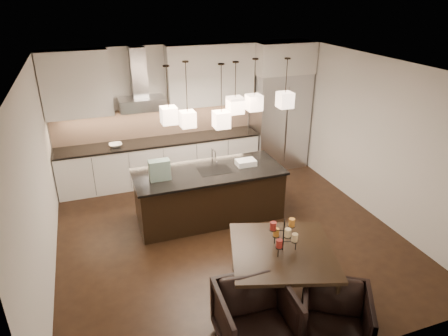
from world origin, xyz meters
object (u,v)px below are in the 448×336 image
object	(u,v)px
dining_table	(281,274)
armchair_left	(256,319)
armchair_right	(335,319)
refrigerator	(279,121)
island_body	(209,195)

from	to	relation	value
dining_table	armchair_left	world-z (taller)	armchair_left
armchair_left	armchair_right	distance (m)	0.92
armchair_left	armchair_right	bearing A→B (deg)	-14.94
refrigerator	armchair_right	world-z (taller)	refrigerator
refrigerator	armchair_right	size ratio (longest dim) A/B	2.74
dining_table	refrigerator	bearing A→B (deg)	81.55
dining_table	armchair_left	distance (m)	0.88
refrigerator	dining_table	distance (m)	4.54
island_body	dining_table	world-z (taller)	island_body
armchair_left	armchair_right	xyz separation A→B (m)	(0.88, -0.28, -0.04)
dining_table	island_body	bearing A→B (deg)	114.01
island_body	armchair_left	distance (m)	2.94
island_body	armchair_right	size ratio (longest dim) A/B	3.21
island_body	dining_table	distance (m)	2.32
dining_table	armchair_left	bearing A→B (deg)	-118.23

